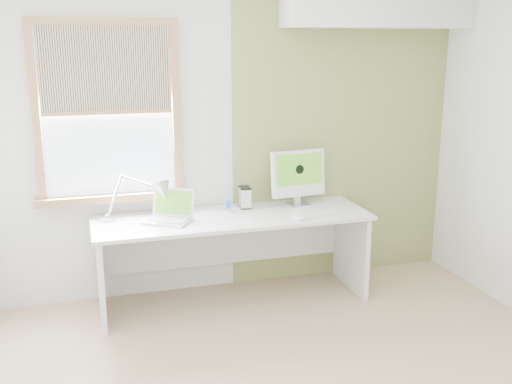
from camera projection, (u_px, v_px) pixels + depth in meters
name	position (u px, v px, depth m)	size (l,w,h in m)	color
room	(309.00, 184.00, 3.36)	(4.04, 3.54, 2.64)	tan
accent_wall	(342.00, 133.00, 5.26)	(2.00, 0.02, 2.60)	olive
soffit	(378.00, 2.00, 4.88)	(1.60, 0.40, 0.42)	white
window	(108.00, 113.00, 4.62)	(1.20, 0.14, 1.42)	#9E6C42
desk	(231.00, 237.00, 4.86)	(2.20, 0.70, 0.73)	white
desk_lamp	(153.00, 194.00, 4.68)	(0.62, 0.25, 0.36)	silver
laptop	(170.00, 213.00, 4.62)	(0.44, 0.42, 0.24)	silver
phone_dock	(229.00, 208.00, 4.85)	(0.07, 0.07, 0.12)	silver
external_drive	(245.00, 197.00, 4.97)	(0.10, 0.14, 0.18)	silver
imac	(298.00, 174.00, 5.03)	(0.48, 0.17, 0.47)	silver
keyboard	(316.00, 215.00, 4.76)	(0.42, 0.16, 0.02)	white
mouse	(302.00, 218.00, 4.66)	(0.06, 0.10, 0.03)	white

